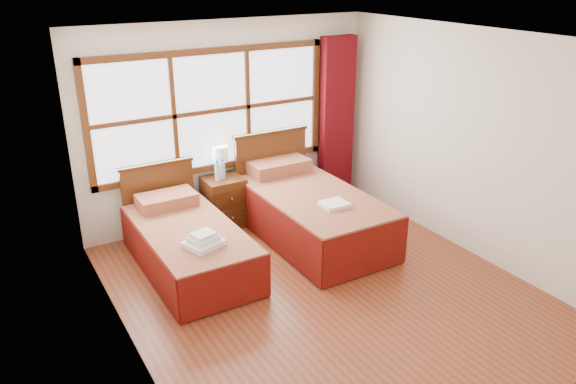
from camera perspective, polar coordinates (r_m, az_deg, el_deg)
floor at (r=6.07m, az=3.63°, el=-9.90°), size 4.50×4.50×0.00m
ceiling at (r=5.18m, az=4.34°, el=15.27°), size 4.50×4.50×0.00m
wall_back at (r=7.36m, az=-5.99°, el=6.99°), size 4.00×0.00×4.00m
wall_left at (r=4.73m, az=-16.53°, el=-2.72°), size 0.00×4.50×4.50m
wall_right at (r=6.77m, az=18.16°, el=4.61°), size 0.00×4.50×4.50m
window at (r=7.18m, az=-7.75°, el=8.16°), size 3.16×0.06×1.56m
curtain at (r=8.05m, az=4.94°, el=7.40°), size 0.50×0.16×2.30m
bed_left at (r=6.44m, az=-10.16°, el=-5.15°), size 1.00×2.02×0.97m
bed_right at (r=7.05m, az=2.00°, el=-1.83°), size 1.17×2.27×1.14m
nightstand at (r=7.37m, az=-6.51°, el=-1.01°), size 0.50×0.49×0.66m
towels_left at (r=5.85m, az=-8.58°, el=-4.91°), size 0.43×0.40×0.15m
towels_right at (r=6.52m, az=4.73°, el=-1.25°), size 0.31×0.27×0.05m
lamp at (r=7.28m, az=-6.88°, el=3.80°), size 0.20×0.20×0.39m
bottle_near at (r=7.15m, az=-7.18°, el=2.11°), size 0.07×0.07×0.27m
bottle_far at (r=7.21m, az=-6.68°, el=2.28°), size 0.07×0.07×0.26m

